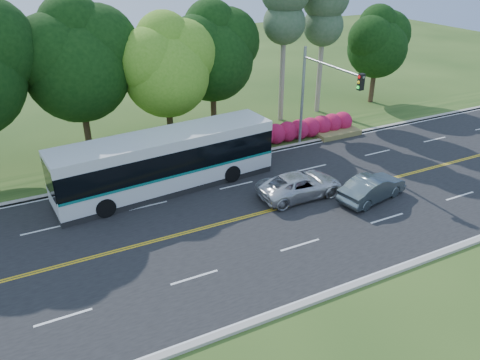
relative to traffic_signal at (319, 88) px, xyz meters
name	(u,v)px	position (x,y,z in m)	size (l,w,h in m)	color
ground	(273,210)	(-6.49, -5.40, -4.67)	(120.00, 120.00, 0.00)	#284717
road	(273,210)	(-6.49, -5.40, -4.66)	(60.00, 14.00, 0.02)	black
curb_north	(219,161)	(-6.49, 1.75, -4.60)	(60.00, 0.30, 0.15)	#ACA69C
curb_south	(357,285)	(-6.49, -12.55, -4.60)	(60.00, 0.30, 0.15)	#ACA69C
grass_verge	(208,151)	(-6.49, 3.60, -4.62)	(60.00, 4.00, 0.10)	#284717
lane_markings	(271,210)	(-6.59, -5.40, -4.65)	(57.60, 13.82, 0.00)	gold
tree_row	(113,53)	(-11.65, 6.73, 2.06)	(44.70, 9.10, 13.84)	#312115
bougainvillea_hedge	(301,130)	(0.69, 2.75, -3.95)	(9.50, 2.25, 1.50)	maroon
traffic_signal	(319,88)	(0.00, 0.00, 0.00)	(0.42, 6.10, 7.00)	gray
transit_bus	(166,162)	(-10.79, -0.36, -2.96)	(13.22, 3.97, 3.41)	silver
sedan	(372,188)	(-0.87, -6.88, -3.93)	(1.52, 4.37, 1.44)	slate
suv	(300,185)	(-4.31, -4.71, -3.95)	(2.32, 5.03, 1.40)	silver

